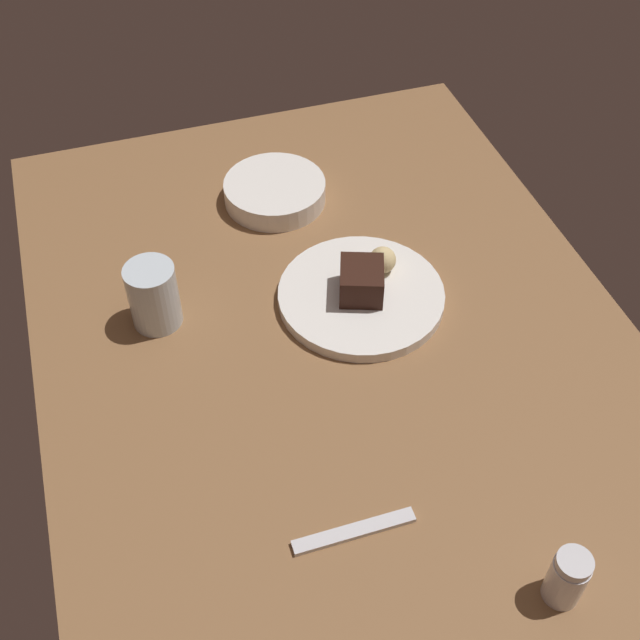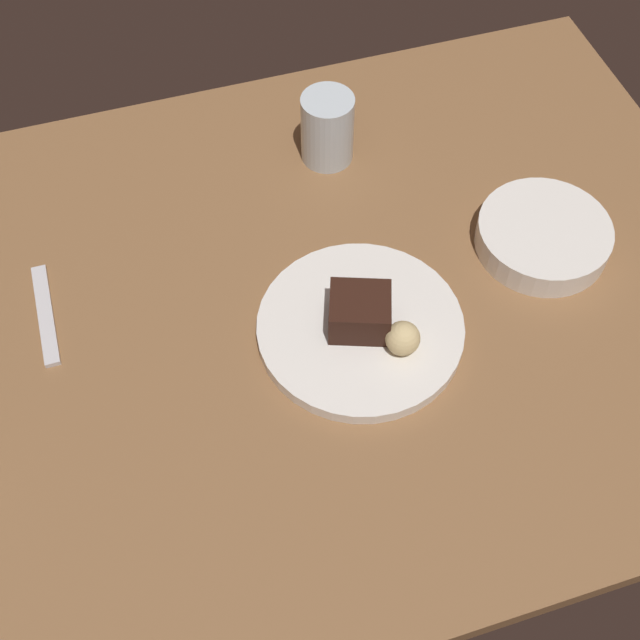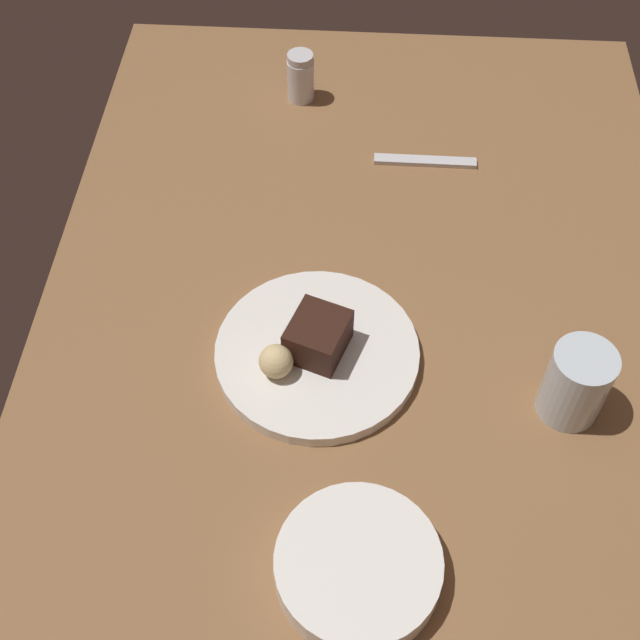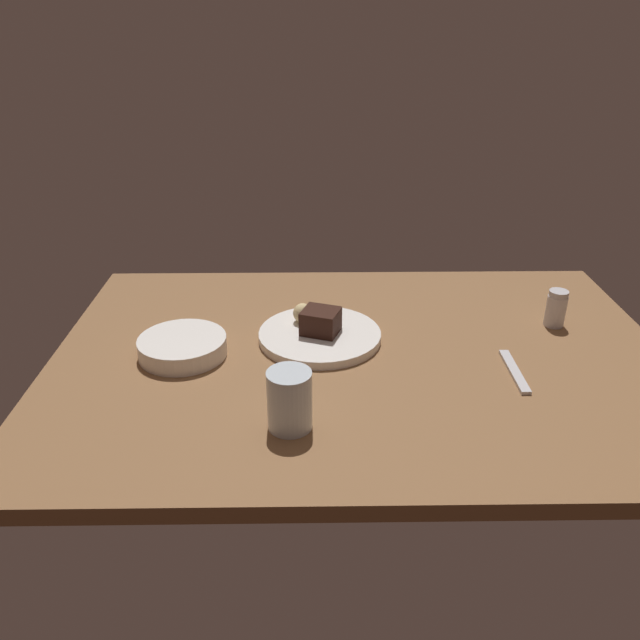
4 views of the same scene
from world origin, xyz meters
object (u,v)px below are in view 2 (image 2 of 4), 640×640
object	(u,v)px
bread_roll	(403,338)
dessert_spoon	(46,315)
side_bowl	(542,234)
dessert_plate	(360,328)
water_glass	(327,128)
chocolate_cake_slice	(360,312)

from	to	relation	value
bread_roll	dessert_spoon	size ratio (longest dim) A/B	0.27
side_bowl	dessert_plate	bearing A→B (deg)	-166.71
dessert_spoon	water_glass	bearing A→B (deg)	-68.53
bread_roll	dessert_spoon	xyz separation A→B (cm)	(-39.23, 18.16, -3.46)
dessert_plate	dessert_spoon	bearing A→B (deg)	159.17
bread_roll	side_bowl	xyz separation A→B (cm)	(23.17, 10.84, -1.98)
bread_roll	side_bowl	distance (cm)	25.66
bread_roll	side_bowl	size ratio (longest dim) A/B	0.24
dessert_spoon	side_bowl	bearing A→B (deg)	-96.46
bread_roll	side_bowl	bearing A→B (deg)	25.08
dessert_plate	bread_roll	distance (cm)	6.42
chocolate_cake_slice	water_glass	distance (cm)	29.92
dessert_plate	side_bowl	world-z (taller)	side_bowl
chocolate_cake_slice	dessert_spoon	world-z (taller)	chocolate_cake_slice
bread_roll	water_glass	size ratio (longest dim) A/B	0.40
side_bowl	bread_roll	bearing A→B (deg)	-154.92
dessert_spoon	bread_roll	bearing A→B (deg)	-114.61
bread_roll	chocolate_cake_slice	bearing A→B (deg)	127.94
chocolate_cake_slice	bread_roll	size ratio (longest dim) A/B	1.74
side_bowl	water_glass	bearing A→B (deg)	132.69
water_glass	side_bowl	world-z (taller)	water_glass
dessert_plate	bread_roll	world-z (taller)	bread_roll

